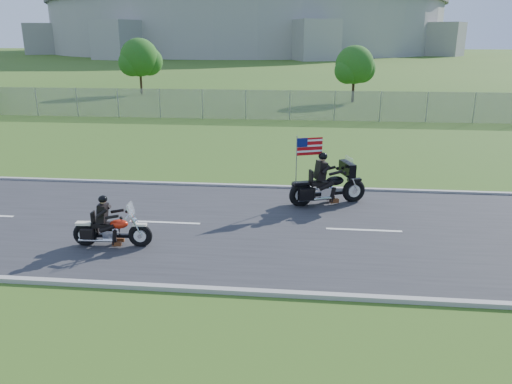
# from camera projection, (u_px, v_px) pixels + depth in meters

# --- Properties ---
(ground) EXTENTS (420.00, 420.00, 0.00)m
(ground) POSITION_uv_depth(u_px,v_px,m) (229.00, 226.00, 15.04)
(ground) COLOR #2A4E18
(ground) RESTS_ON ground
(road) EXTENTS (120.00, 8.00, 0.04)m
(road) POSITION_uv_depth(u_px,v_px,m) (229.00, 226.00, 15.04)
(road) COLOR #28282B
(road) RESTS_ON ground
(curb_north) EXTENTS (120.00, 0.18, 0.12)m
(curb_north) POSITION_uv_depth(u_px,v_px,m) (246.00, 186.00, 18.87)
(curb_north) COLOR #9E9B93
(curb_north) RESTS_ON ground
(curb_south) EXTENTS (120.00, 0.18, 0.12)m
(curb_south) POSITION_uv_depth(u_px,v_px,m) (201.00, 290.00, 11.18)
(curb_south) COLOR #9E9B93
(curb_south) RESTS_ON ground
(fence) EXTENTS (60.00, 0.03, 2.00)m
(fence) POSITION_uv_depth(u_px,v_px,m) (202.00, 104.00, 34.22)
(fence) COLOR gray
(fence) RESTS_ON ground
(stadium) EXTENTS (140.40, 140.40, 29.20)m
(stadium) POSITION_uv_depth(u_px,v_px,m) (248.00, 5.00, 173.64)
(stadium) COLOR #A3A099
(stadium) RESTS_ON ground
(tree_fence_near) EXTENTS (3.52, 3.28, 4.75)m
(tree_fence_near) POSITION_uv_depth(u_px,v_px,m) (355.00, 67.00, 42.04)
(tree_fence_near) COLOR #382316
(tree_fence_near) RESTS_ON ground
(tree_fence_mid) EXTENTS (3.96, 3.69, 5.30)m
(tree_fence_mid) POSITION_uv_depth(u_px,v_px,m) (140.00, 59.00, 47.74)
(tree_fence_mid) COLOR #382316
(tree_fence_mid) RESTS_ON ground
(motorcycle_lead) EXTENTS (2.18, 0.59, 1.47)m
(motorcycle_lead) POSITION_uv_depth(u_px,v_px,m) (111.00, 231.00, 13.45)
(motorcycle_lead) COLOR black
(motorcycle_lead) RESTS_ON ground
(motorcycle_follow) EXTENTS (2.64, 1.36, 2.29)m
(motorcycle_follow) POSITION_uv_depth(u_px,v_px,m) (328.00, 187.00, 16.79)
(motorcycle_follow) COLOR black
(motorcycle_follow) RESTS_ON ground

